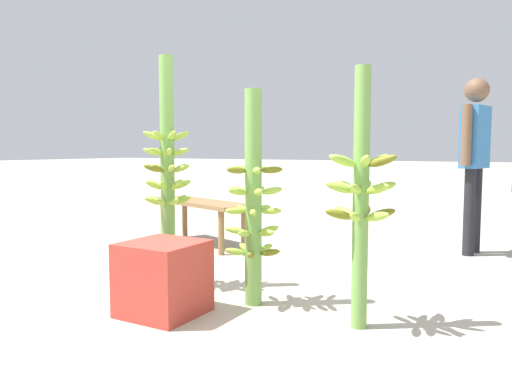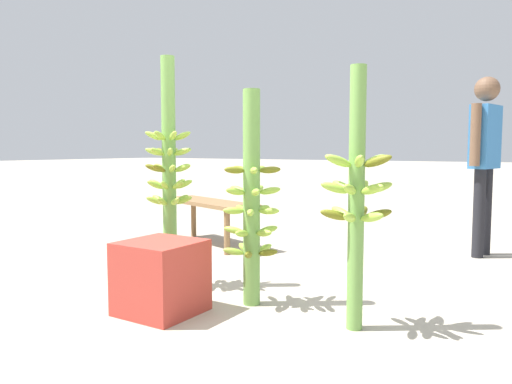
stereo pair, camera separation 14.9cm
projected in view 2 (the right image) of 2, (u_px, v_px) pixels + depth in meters
ground_plane at (223, 314)px, 3.09m from camera, size 80.00×80.00×0.00m
banana_stalk_left at (169, 172)px, 3.65m from camera, size 0.36×0.35×1.69m
banana_stalk_center at (252, 202)px, 3.23m from camera, size 0.38×0.38×1.40m
banana_stalk_right at (356, 195)px, 2.77m from camera, size 0.41×0.42×1.48m
vendor_person at (485, 148)px, 4.68m from camera, size 0.25×0.57×1.69m
market_bench at (209, 208)px, 5.31m from camera, size 1.38×0.81×0.47m
produce_crate at (161, 277)px, 3.10m from camera, size 0.45×0.45×0.45m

